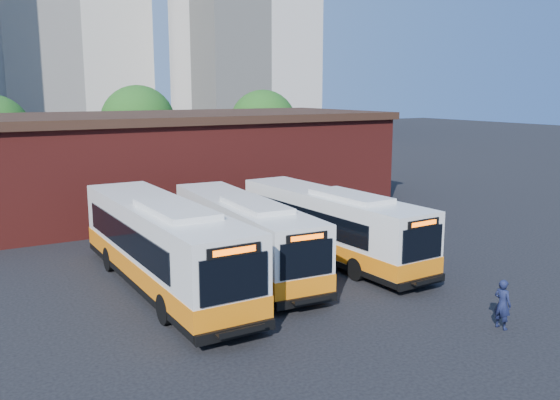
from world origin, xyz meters
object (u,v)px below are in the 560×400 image
bus_mideast (330,227)px  transit_worker (502,304)px  bus_west (163,248)px  bus_midwest (243,237)px

bus_mideast → transit_worker: (0.03, -9.91, -0.66)m
bus_west → bus_mideast: 8.34m
bus_west → bus_mideast: bearing=0.9°
bus_west → bus_mideast: size_ratio=1.09×
bus_west → transit_worker: (8.37, -9.75, -0.81)m
bus_mideast → transit_worker: bus_mideast is taller
bus_midwest → bus_mideast: bearing=-2.0°
bus_west → bus_mideast: bus_west is taller
bus_west → transit_worker: 12.87m
bus_west → bus_mideast: (8.34, 0.17, -0.15)m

